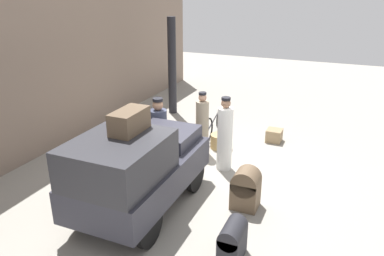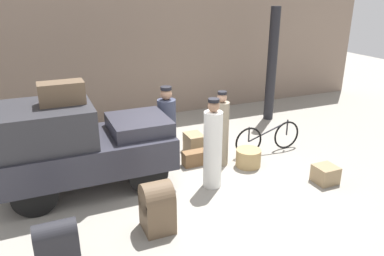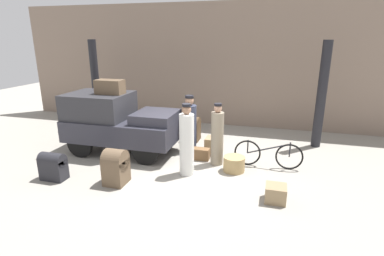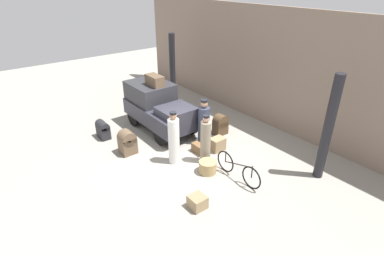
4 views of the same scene
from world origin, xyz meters
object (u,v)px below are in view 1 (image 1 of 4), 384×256
trunk_barrel_dark (232,240)px  trunk_on_truck_roof (129,121)px  trunk_large_brown (246,188)px  suitcase_small_leather (188,154)px  trunk_wicker_pale (124,144)px  wicker_basket (221,141)px  porter_lifting_near_truck (159,135)px  conductor_in_dark_uniform (225,137)px  porter_standing_middle (202,126)px  suitcase_black_upright (274,135)px  suitcase_tan_flat (170,144)px  bicycle (215,124)px  truck (137,168)px

trunk_barrel_dark → trunk_on_truck_roof: 2.64m
trunk_large_brown → trunk_on_truck_roof: size_ratio=1.07×
trunk_barrel_dark → suitcase_small_leather: bearing=35.0°
trunk_wicker_pale → wicker_basket: bearing=-51.4°
porter_lifting_near_truck → trunk_on_truck_roof: 2.53m
conductor_in_dark_uniform → wicker_basket: bearing=23.1°
conductor_in_dark_uniform → porter_standing_middle: bearing=53.6°
porter_standing_middle → suitcase_black_upright: 2.28m
suitcase_small_leather → suitcase_tan_flat: (0.24, 0.62, 0.07)m
bicycle → porter_lifting_near_truck: 2.40m
suitcase_black_upright → trunk_on_truck_roof: size_ratio=0.54×
porter_standing_middle → wicker_basket: bearing=-33.1°
conductor_in_dark_uniform → trunk_barrel_dark: 3.22m
suitcase_small_leather → suitcase_tan_flat: 0.67m
trunk_barrel_dark → suitcase_black_upright: size_ratio=1.58×
conductor_in_dark_uniform → trunk_on_truck_roof: trunk_on_truck_roof is taller
wicker_basket → suitcase_black_upright: size_ratio=1.28×
wicker_basket → suitcase_tan_flat: suitcase_tan_flat is taller
trunk_wicker_pale → trunk_large_brown: size_ratio=0.95×
trunk_barrel_dark → trunk_large_brown: (1.54, 0.22, 0.08)m
trunk_barrel_dark → trunk_on_truck_roof: (0.43, 2.08, 1.57)m
suitcase_small_leather → trunk_wicker_pale: bearing=110.9°
bicycle → suitcase_black_upright: 1.73m
trunk_large_brown → trunk_on_truck_roof: 2.64m
conductor_in_dark_uniform → trunk_on_truck_roof: size_ratio=2.28×
porter_lifting_near_truck → trunk_wicker_pale: bearing=97.8°
wicker_basket → trunk_wicker_pale: trunk_wicker_pale is taller
trunk_on_truck_roof → porter_standing_middle: bearing=-2.4°
trunk_barrel_dark → trunk_on_truck_roof: size_ratio=0.86×
conductor_in_dark_uniform → porter_lifting_near_truck: (-0.37, 1.55, -0.06)m
suitcase_black_upright → trunk_on_truck_roof: 5.27m
porter_standing_middle → trunk_large_brown: (-2.02, -1.73, -0.34)m
conductor_in_dark_uniform → suitcase_black_upright: (2.14, -0.77, -0.65)m
porter_lifting_near_truck → suitcase_small_leather: (0.45, -0.56, -0.60)m
suitcase_small_leather → suitcase_black_upright: size_ratio=1.33×
porter_standing_middle → trunk_barrel_dark: porter_standing_middle is taller
trunk_large_brown → suitcase_tan_flat: bearing=55.5°
wicker_basket → porter_lifting_near_truck: size_ratio=0.32×
bicycle → wicker_basket: (-0.81, -0.47, -0.16)m
truck → suitcase_black_upright: 4.89m
wicker_basket → trunk_large_brown: bearing=-151.1°
conductor_in_dark_uniform → suitcase_tan_flat: size_ratio=3.58×
suitcase_tan_flat → trunk_on_truck_roof: (-2.84, -0.67, 1.70)m
porter_standing_middle → trunk_barrel_dark: (-3.56, -1.95, -0.41)m
suitcase_tan_flat → suitcase_small_leather: bearing=-110.9°
suitcase_tan_flat → bicycle: bearing=-22.3°
trunk_on_truck_roof → conductor_in_dark_uniform: bearing=-20.3°
bicycle → suitcase_small_leather: size_ratio=3.10×
porter_standing_middle → suitcase_tan_flat: bearing=109.8°
porter_standing_middle → suitcase_black_upright: (1.54, -1.57, -0.59)m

